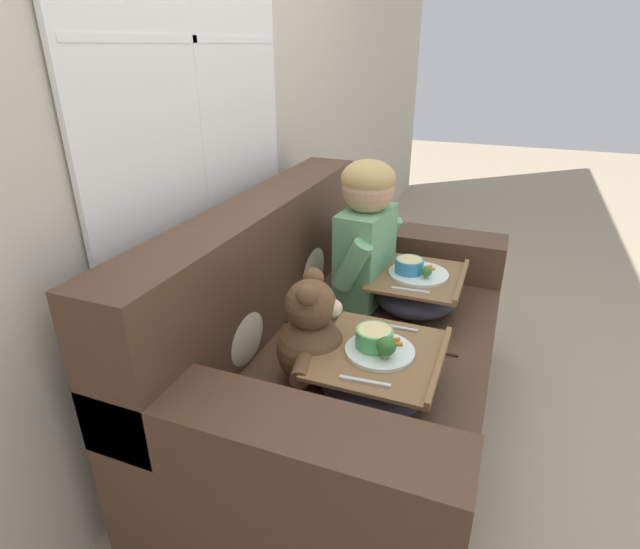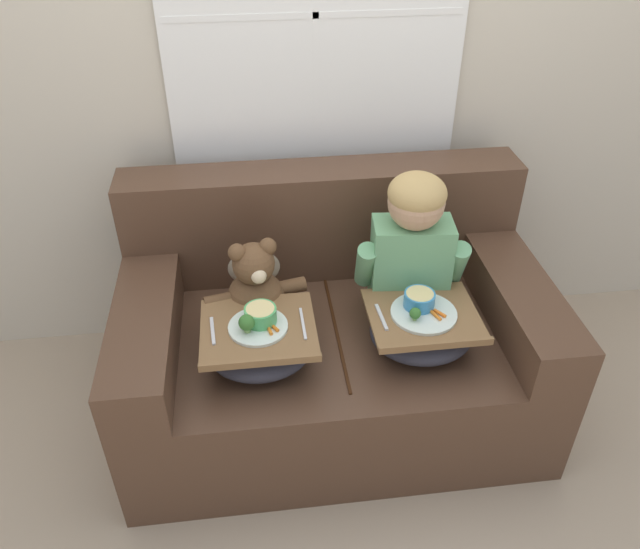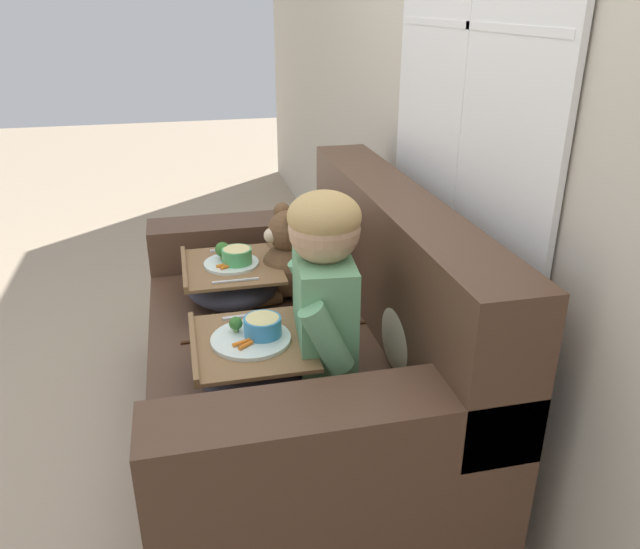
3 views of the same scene
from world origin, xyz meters
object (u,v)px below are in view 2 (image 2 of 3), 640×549
at_px(throw_pillow_behind_teddy, 253,250).
at_px(lap_tray_teddy, 259,342).
at_px(couch, 332,335).
at_px(throw_pillow_behind_child, 394,240).
at_px(teddy_bear, 256,290).
at_px(lap_tray_child, 422,329).
at_px(child_figure, 413,240).

height_order(throw_pillow_behind_teddy, lap_tray_teddy, throw_pillow_behind_teddy).
bearing_deg(couch, throw_pillow_behind_teddy, 139.92).
height_order(throw_pillow_behind_child, teddy_bear, teddy_bear).
relative_size(throw_pillow_behind_teddy, lap_tray_child, 0.82).
height_order(lap_tray_child, lap_tray_teddy, lap_tray_teddy).
relative_size(child_figure, lap_tray_teddy, 1.48).
distance_m(couch, throw_pillow_behind_teddy, 0.48).
relative_size(lap_tray_child, lap_tray_teddy, 0.98).
bearing_deg(couch, teddy_bear, -175.73).
bearing_deg(teddy_bear, lap_tray_child, -20.22).
xyz_separation_m(couch, lap_tray_child, (0.30, -0.24, 0.21)).
xyz_separation_m(child_figure, lap_tray_child, (-0.00, -0.22, -0.24)).
bearing_deg(teddy_bear, lap_tray_teddy, -90.26).
bearing_deg(throw_pillow_behind_teddy, couch, -40.08).
bearing_deg(throw_pillow_behind_teddy, throw_pillow_behind_child, 0.00).
bearing_deg(lap_tray_teddy, teddy_bear, 89.74).
xyz_separation_m(throw_pillow_behind_teddy, teddy_bear, (0.00, -0.27, -0.00)).
bearing_deg(throw_pillow_behind_child, child_figure, -90.02).
distance_m(couch, teddy_bear, 0.41).
bearing_deg(child_figure, teddy_bear, -179.62).
xyz_separation_m(throw_pillow_behind_child, teddy_bear, (-0.60, -0.27, -0.00)).
height_order(child_figure, lap_tray_teddy, child_figure).
relative_size(throw_pillow_behind_teddy, lap_tray_teddy, 0.81).
distance_m(child_figure, lap_tray_teddy, 0.68).
xyz_separation_m(teddy_bear, lap_tray_teddy, (-0.00, -0.22, -0.07)).
bearing_deg(teddy_bear, throw_pillow_behind_teddy, 90.23).
xyz_separation_m(throw_pillow_behind_child, throw_pillow_behind_teddy, (-0.60, 0.00, 0.00)).
height_order(throw_pillow_behind_teddy, teddy_bear, teddy_bear).
distance_m(throw_pillow_behind_teddy, teddy_bear, 0.27).
bearing_deg(throw_pillow_behind_child, lap_tray_child, -90.07).
bearing_deg(throw_pillow_behind_child, throw_pillow_behind_teddy, 180.00).
relative_size(couch, lap_tray_child, 4.10).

